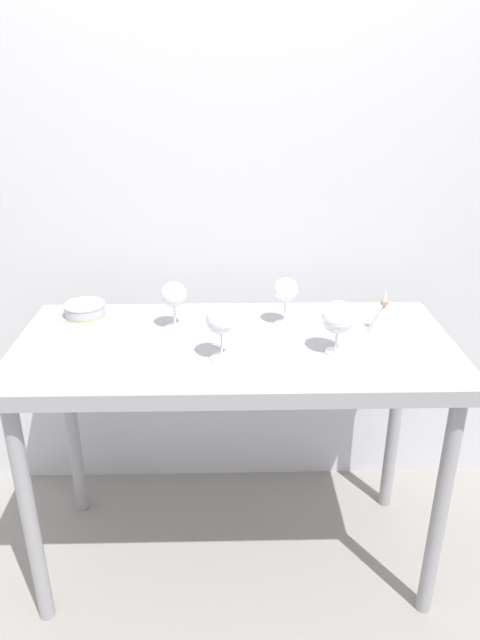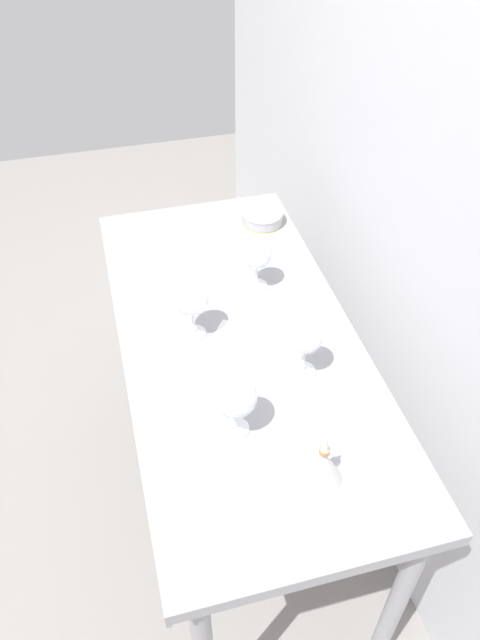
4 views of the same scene
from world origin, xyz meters
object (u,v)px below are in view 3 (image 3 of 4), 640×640
at_px(wine_glass_near_left, 242,282).
at_px(tasting_bowl, 272,255).
at_px(wine_glass_far_right, 407,317).
at_px(wine_glass_far_left, 328,281).
at_px(wine_glass_near_center, 313,337).
at_px(tasting_sheet_upper, 472,385).
at_px(wine_glass_near_right, 417,369).
at_px(decanter_funnel, 553,395).

distance_m(wine_glass_near_left, tasting_bowl, 0.34).
relative_size(wine_glass_far_right, wine_glass_far_left, 1.08).
distance_m(wine_glass_near_left, wine_glass_near_center, 0.34).
height_order(wine_glass_near_center, tasting_sheet_upper, wine_glass_near_center).
xyz_separation_m(wine_glass_near_right, tasting_bowl, (-0.79, 0.28, -0.10)).
relative_size(wine_glass_far_left, decanter_funnel, 1.12).
relative_size(wine_glass_near_right, tasting_sheet_upper, 0.69).
height_order(wine_glass_near_right, wine_glass_near_center, wine_glass_near_right).
xyz_separation_m(wine_glass_far_left, decanter_funnel, (0.74, 0.04, -0.06)).
height_order(wine_glass_near_left, wine_glass_far_left, wine_glass_near_left).
xyz_separation_m(tasting_sheet_upper, tasting_bowl, (-0.87, 0.10, 0.03)).
distance_m(wine_glass_far_left, tasting_bowl, 0.36).
xyz_separation_m(wine_glass_near_center, tasting_bowl, (-0.50, 0.34, -0.09)).
bearing_deg(tasting_sheet_upper, wine_glass_near_center, -172.20).
bearing_deg(wine_glass_near_center, wine_glass_far_right, 59.70).
relative_size(wine_glass_far_right, wine_glass_near_center, 1.00).
xyz_separation_m(wine_glass_near_center, wine_glass_far_left, (-0.16, 0.25, -0.01)).
bearing_deg(wine_glass_far_right, wine_glass_far_left, 178.28).
xyz_separation_m(wine_glass_far_left, tasting_sheet_upper, (0.54, -0.01, -0.11)).
bearing_deg(wine_glass_near_center, wine_glass_near_left, 170.32).
height_order(tasting_sheet_upper, tasting_bowl, tasting_bowl).
distance_m(wine_glass_near_center, wine_glass_far_left, 0.30).
xyz_separation_m(wine_glass_far_right, decanter_funnel, (0.43, 0.05, -0.07)).
distance_m(wine_glass_far_right, wine_glass_near_left, 0.52).
bearing_deg(wine_glass_near_center, wine_glass_far_left, 122.33).
bearing_deg(wine_glass_near_right, wine_glass_near_left, -179.24).
xyz_separation_m(wine_glass_near_center, decanter_funnel, (0.58, 0.30, -0.07)).
distance_m(wine_glass_near_right, wine_glass_near_center, 0.30).
xyz_separation_m(wine_glass_far_left, tasting_bowl, (-0.34, 0.09, -0.08)).
bearing_deg(decanter_funnel, wine_glass_near_right, -140.51).
bearing_deg(wine_glass_near_left, wine_glass_far_left, 47.72).
bearing_deg(decanter_funnel, wine_glass_near_center, -152.76).
relative_size(wine_glass_near_left, decanter_funnel, 1.25).
bearing_deg(tasting_sheet_upper, tasting_bowl, 148.63).
bearing_deg(wine_glass_near_center, wine_glass_near_right, 12.59).
relative_size(tasting_bowl, decanter_funnel, 1.01).
bearing_deg(tasting_bowl, decanter_funnel, -2.38).
distance_m(wine_glass_near_right, tasting_bowl, 0.85).
height_order(wine_glass_near_right, wine_glass_far_left, wine_glass_near_right).
relative_size(wine_glass_near_left, tasting_bowl, 1.24).
distance_m(wine_glass_far_right, decanter_funnel, 0.44).
bearing_deg(tasting_sheet_upper, wine_glass_far_left, 153.80).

